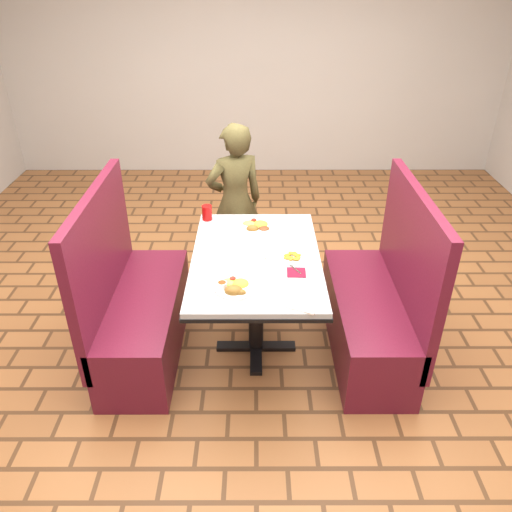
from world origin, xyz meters
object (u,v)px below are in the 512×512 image
Objects in this scene: booth_bench_right at (375,310)px; near_dinner_plate at (235,285)px; dining_table at (256,269)px; far_dinner_plate at (257,225)px; booth_bench_left at (137,310)px; red_tumbler at (207,213)px; diner_person at (235,202)px; plantain_plate at (292,257)px.

booth_bench_right is 1.09m from near_dinner_plate.
dining_table is 4.82× the size of far_dinner_plate.
near_dinner_plate is at bearing -99.47° from far_dinner_plate.
booth_bench_left is at bearing 151.50° from near_dinner_plate.
near_dinner_plate is 2.25× the size of red_tumbler.
near_dinner_plate is (0.05, -1.39, 0.12)m from diner_person.
plantain_plate is at bearing -43.98° from red_tumbler.
booth_bench_left is at bearing 180.00° from dining_table.
near_dinner_plate is at bearing -75.63° from red_tumbler.
booth_bench_right is at bearing -25.76° from far_dinner_plate.
far_dinner_plate reaches higher than dining_table.
booth_bench_right is (1.60, 0.00, 0.00)m from booth_bench_left.
plantain_plate is (0.34, 0.34, -0.02)m from near_dinner_plate.
dining_table is 0.64m from red_tumbler.
dining_table is at bearing 180.00° from booth_bench_right.
diner_person is 1.40m from near_dinner_plate.
booth_bench_right is at bearing 112.53° from diner_person.
plantain_plate is (0.22, -0.03, 0.11)m from dining_table.
far_dinner_plate is 2.37× the size of red_tumbler.
diner_person reaches higher than dining_table.
diner_person reaches higher than booth_bench_left.
diner_person is (-0.97, 1.03, 0.32)m from booth_bench_right.
near_dinner_plate is at bearing -135.64° from plantain_plate.
red_tumbler is (-1.15, 0.52, 0.47)m from booth_bench_right.
red_tumbler is at bearing 49.86° from diner_person.
booth_bench_right is 11.30× the size of red_tumbler.
booth_bench_right is at bearing 3.23° from plantain_plate.
booth_bench_left is 11.30× the size of red_tumbler.
far_dinner_plate is 1.53× the size of plantain_plate.
red_tumbler is at bearing 136.02° from plantain_plate.
diner_person reaches higher than booth_bench_right.
far_dinner_plate is at bearing 89.25° from dining_table.
dining_table is 0.93× the size of diner_person.
booth_bench_left is at bearing 37.66° from diner_person.
near_dinner_plate reaches higher than far_dinner_plate.
far_dinner_plate is at bearing 25.48° from booth_bench_left.
plantain_plate is (0.39, -1.06, 0.11)m from diner_person.
plantain_plate is at bearing -8.28° from dining_table.
booth_bench_right is at bearing 21.84° from near_dinner_plate.
near_dinner_plate is at bearing -158.16° from booth_bench_right.
booth_bench_left reaches higher than near_dinner_plate.
red_tumbler is at bearing 48.95° from booth_bench_left.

